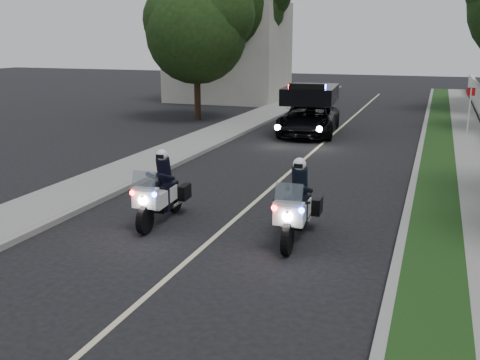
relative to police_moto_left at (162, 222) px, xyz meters
The scene contains 16 objects.
ground 1.69m from the police_moto_left, ahead, with size 120.00×120.00×0.00m, color black.
curb_right 11.78m from the police_moto_left, 60.64° to the left, with size 0.20×60.00×0.15m, color gray.
grass_verge 12.13m from the police_moto_left, 57.76° to the left, with size 1.20×60.00×0.16m, color #193814.
sidewalk_right 12.88m from the police_moto_left, 52.86° to the left, with size 1.40×60.00×0.16m, color gray.
curb_left 10.55m from the police_moto_left, 103.30° to the left, with size 0.20×60.00×0.15m, color gray.
sidewalk_left 10.85m from the police_moto_left, 108.96° to the left, with size 2.00×60.00×0.16m, color gray.
building_far 27.77m from the police_moto_left, 107.59° to the left, with size 8.00×6.00×7.00m, color #A8A396.
lane_marking 10.40m from the police_moto_left, 80.74° to the left, with size 0.12×50.00×0.01m, color #BFB78C.
police_moto_left is the anchor object (origin of this frame).
police_moto_right 3.49m from the police_moto_left, ahead, with size 0.78×2.22×1.89m, color silver, non-canonical shape.
police_suv 13.97m from the police_moto_left, 87.72° to the left, with size 2.54×5.48×2.66m, color black.
bicycle 18.27m from the police_moto_left, 93.45° to the left, with size 0.56×1.61×0.84m, color black.
cyclist 18.27m from the police_moto_left, 93.45° to the left, with size 0.67×0.45×1.87m, color black.
sign_post 17.27m from the police_moto_left, 63.62° to the left, with size 0.37×0.37×2.39m, color red, non-canonical shape.
tree_left_near 17.78m from the police_moto_left, 111.30° to the left, with size 5.55×5.55×9.25m, color #1E3B13, non-canonical shape.
tree_left_far 26.60m from the police_moto_left, 107.32° to the left, with size 7.77×7.77×12.95m, color #1B3510, non-canonical shape.
Camera 1 is at (4.58, -11.75, 4.45)m, focal length 40.61 mm.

